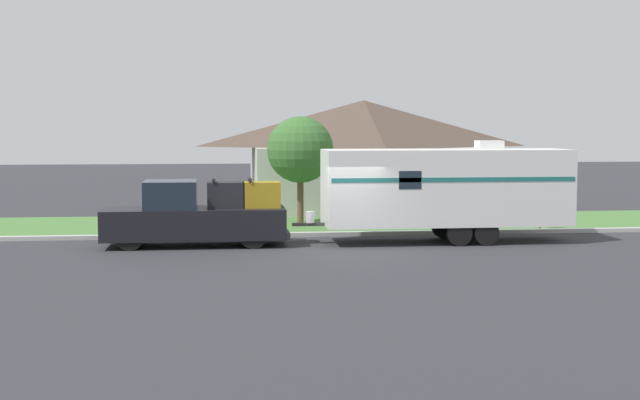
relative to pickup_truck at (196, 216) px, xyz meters
name	(u,v)px	position (x,y,z in m)	size (l,w,h in m)	color
ground_plane	(347,252)	(4.53, -1.83, -0.93)	(120.00, 120.00, 0.00)	#2D2D33
curb_strip	(331,234)	(4.53, 1.92, -0.86)	(80.00, 0.30, 0.14)	#ADADA8
lawn_strip	(319,224)	(4.53, 5.57, -0.92)	(80.00, 7.00, 0.03)	#477538
house_across_street	(363,153)	(7.22, 11.64, 1.59)	(10.66, 7.87, 4.86)	#B2B2A8
pickup_truck	(196,216)	(0.00, 0.00, 0.00)	(5.76, 1.98, 2.11)	black
travel_trailer	(446,187)	(7.99, 0.00, 0.84)	(8.89, 2.26, 3.27)	black
mailbox	(540,203)	(12.19, 2.79, 0.03)	(0.48, 0.20, 1.25)	brown
tree_in_yard	(300,150)	(3.79, 5.44, 1.90)	(2.51, 2.51, 4.10)	brown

